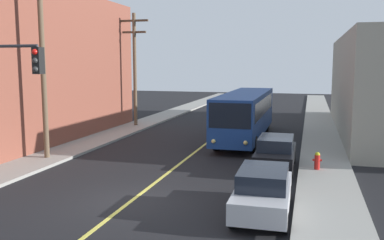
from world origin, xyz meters
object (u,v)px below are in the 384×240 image
city_bus (245,113)px  parked_car_silver (263,191)px  utility_pole_near (42,37)px  utility_pole_mid (135,64)px  fire_hydrant (317,160)px  parked_car_black (276,152)px

city_bus → parked_car_silver: city_bus is taller
utility_pole_near → utility_pole_mid: (-0.15, 12.44, -1.42)m
utility_pole_near → utility_pole_mid: utility_pole_near is taller
utility_pole_near → fire_hydrant: 15.30m
city_bus → fire_hydrant: 9.23m
utility_pole_mid → fire_hydrant: bearing=-38.3°
parked_car_silver → utility_pole_mid: 21.90m
city_bus → utility_pole_near: bearing=-135.8°
parked_car_silver → parked_car_black: bearing=90.8°
utility_pole_mid → fire_hydrant: size_ratio=10.72×
parked_car_silver → fire_hydrant: bearing=73.6°
utility_pole_mid → utility_pole_near: bearing=-89.3°
parked_car_silver → utility_pole_near: (-12.15, 5.17, 5.71)m
fire_hydrant → utility_pole_mid: bearing=141.7°
parked_car_silver → utility_pole_near: bearing=157.0°
city_bus → utility_pole_near: utility_pole_near is taller
city_bus → utility_pole_near: (-9.38, -9.12, 4.74)m
parked_car_silver → fire_hydrant: size_ratio=5.27×
city_bus → parked_car_black: bearing=-71.0°
utility_pole_near → utility_pole_mid: 12.52m
utility_pole_near → utility_pole_mid: size_ratio=1.31×
parked_car_silver → parked_car_black: (-0.09, 6.50, 0.00)m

